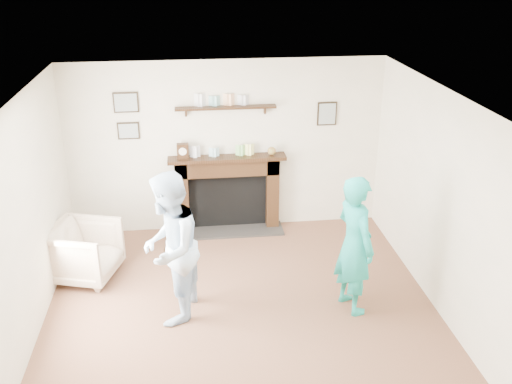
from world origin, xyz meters
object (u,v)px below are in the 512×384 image
at_px(armchair, 88,276).
at_px(man, 174,315).
at_px(woman, 350,306).
at_px(pedestal_table, 171,204).

bearing_deg(armchair, man, -114.45).
xyz_separation_m(woman, pedestal_table, (-2.06, 1.60, 0.72)).
bearing_deg(armchair, pedestal_table, -46.65).
xyz_separation_m(man, woman, (2.05, -0.07, 0.00)).
relative_size(woman, pedestal_table, 1.40).
bearing_deg(woman, pedestal_table, 34.33).
distance_m(man, pedestal_table, 1.69).
xyz_separation_m(armchair, man, (1.11, -0.98, 0.00)).
distance_m(armchair, woman, 3.33).
height_order(armchair, man, man).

